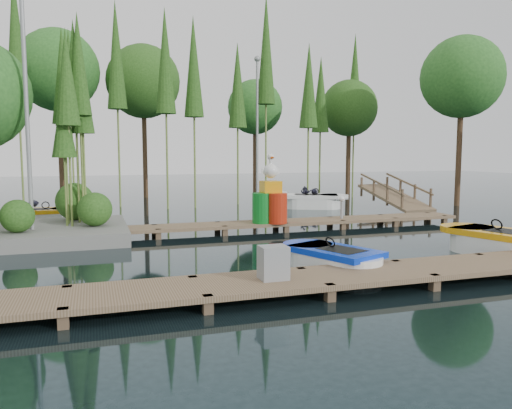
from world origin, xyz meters
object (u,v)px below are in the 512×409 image
object	(u,v)px
boat_blue	(333,261)
drum_cluster	(272,202)
boat_yellow_far	(43,217)
island	(1,130)
utility_cabinet	(273,263)
yellow_barrel	(265,209)

from	to	relation	value
boat_blue	drum_cluster	xyz separation A→B (m)	(0.64, 5.59, 0.71)
boat_blue	boat_yellow_far	bearing A→B (deg)	102.32
island	boat_blue	size ratio (longest dim) A/B	2.49
boat_blue	utility_cabinet	bearing A→B (deg)	-167.65
boat_yellow_far	yellow_barrel	world-z (taller)	boat_yellow_far
boat_blue	drum_cluster	bearing A→B (deg)	61.30
utility_cabinet	yellow_barrel	world-z (taller)	yellow_barrel
yellow_barrel	drum_cluster	world-z (taller)	drum_cluster
island	boat_blue	bearing A→B (deg)	-41.80
yellow_barrel	island	bearing A→B (deg)	174.19
boat_yellow_far	utility_cabinet	world-z (taller)	boat_yellow_far
boat_blue	utility_cabinet	world-z (taller)	utility_cabinet
boat_blue	yellow_barrel	size ratio (longest dim) A/B	3.10
boat_yellow_far	drum_cluster	xyz separation A→B (m)	(7.20, -3.96, 0.67)
boat_yellow_far	utility_cabinet	size ratio (longest dim) A/B	4.59
island	yellow_barrel	size ratio (longest dim) A/B	7.74
boat_blue	island	bearing A→B (deg)	116.00
boat_blue	boat_yellow_far	distance (m)	11.59
boat_blue	yellow_barrel	world-z (taller)	yellow_barrel
island	yellow_barrel	bearing A→B (deg)	-5.81
utility_cabinet	drum_cluster	world-z (taller)	drum_cluster
island	drum_cluster	xyz separation A→B (m)	(7.95, -0.95, -2.23)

